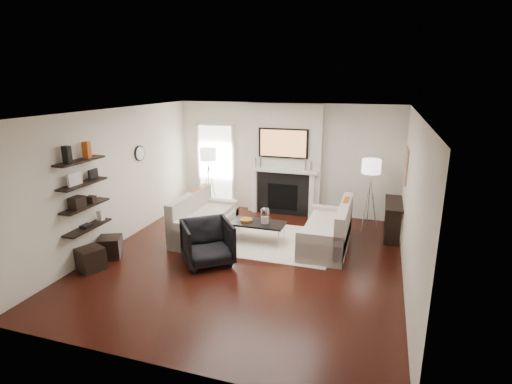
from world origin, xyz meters
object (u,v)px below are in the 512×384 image
(loveseat_left_base, at_px, (205,227))
(loveseat_right_base, at_px, (326,237))
(armchair, at_px, (207,241))
(lamp_right_shade, at_px, (371,166))
(ottoman_near, at_px, (110,247))
(coffee_table, at_px, (258,223))
(lamp_left_shade, at_px, (208,154))

(loveseat_left_base, relative_size, loveseat_right_base, 1.00)
(armchair, height_order, lamp_right_shade, lamp_right_shade)
(loveseat_left_base, xyz_separation_m, lamp_right_shade, (3.25, 1.44, 1.24))
(lamp_right_shade, xyz_separation_m, ottoman_near, (-4.52, -2.91, -1.25))
(coffee_table, bearing_deg, lamp_left_shade, 138.27)
(ottoman_near, bearing_deg, lamp_right_shade, 32.77)
(coffee_table, bearing_deg, loveseat_left_base, -175.51)
(armchair, bearing_deg, coffee_table, 26.82)
(ottoman_near, bearing_deg, loveseat_right_base, 24.06)
(coffee_table, height_order, ottoman_near, coffee_table)
(loveseat_left_base, height_order, ottoman_near, loveseat_left_base)
(armchair, height_order, lamp_left_shade, lamp_left_shade)
(loveseat_left_base, relative_size, ottoman_near, 4.50)
(loveseat_left_base, distance_m, lamp_right_shade, 3.76)
(lamp_left_shade, relative_size, ottoman_near, 1.00)
(coffee_table, xyz_separation_m, lamp_left_shade, (-1.79, 1.60, 1.05))
(coffee_table, distance_m, armchair, 1.34)
(loveseat_right_base, bearing_deg, armchair, -145.21)
(lamp_left_shade, bearing_deg, loveseat_right_base, -24.87)
(loveseat_left_base, relative_size, lamp_right_shade, 4.50)
(armchair, bearing_deg, loveseat_left_base, 78.75)
(coffee_table, distance_m, lamp_left_shade, 2.62)
(loveseat_right_base, height_order, lamp_right_shade, lamp_right_shade)
(loveseat_right_base, distance_m, armchair, 2.37)
(coffee_table, relative_size, lamp_left_shade, 2.75)
(loveseat_right_base, relative_size, lamp_right_shade, 4.50)
(lamp_left_shade, height_order, ottoman_near, lamp_left_shade)
(loveseat_left_base, distance_m, armchair, 1.28)
(loveseat_right_base, height_order, armchair, armchair)
(lamp_left_shade, bearing_deg, ottoman_near, -101.12)
(coffee_table, bearing_deg, armchair, -115.09)
(loveseat_left_base, height_order, armchair, armchair)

